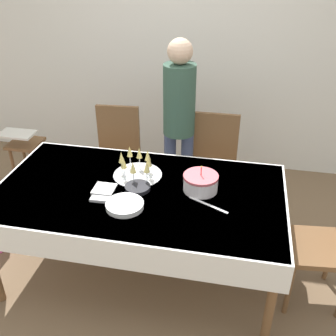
# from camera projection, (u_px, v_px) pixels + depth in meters

# --- Properties ---
(ground_plane) EXTENTS (12.00, 12.00, 0.00)m
(ground_plane) POSITION_uv_depth(u_px,v_px,m) (143.00, 270.00, 3.15)
(ground_plane) COLOR brown
(wall_back) EXTENTS (8.00, 0.05, 2.70)m
(wall_back) POSITION_uv_depth(u_px,v_px,m) (184.00, 44.00, 4.07)
(wall_back) COLOR silver
(wall_back) RESTS_ON ground_plane
(dining_table) EXTENTS (2.04, 1.12, 0.77)m
(dining_table) POSITION_uv_depth(u_px,v_px,m) (139.00, 202.00, 2.81)
(dining_table) COLOR white
(dining_table) RESTS_ON ground_plane
(dining_chair_far_left) EXTENTS (0.45, 0.45, 0.98)m
(dining_chair_far_left) POSITION_uv_depth(u_px,v_px,m) (117.00, 154.00, 3.69)
(dining_chair_far_left) COLOR brown
(dining_chair_far_left) RESTS_ON ground_plane
(dining_chair_far_right) EXTENTS (0.42, 0.42, 0.98)m
(dining_chair_far_right) POSITION_uv_depth(u_px,v_px,m) (214.00, 163.00, 3.54)
(dining_chair_far_right) COLOR brown
(dining_chair_far_right) RESTS_ON ground_plane
(dining_chair_right_end) EXTENTS (0.46, 0.46, 0.98)m
(dining_chair_right_end) POSITION_uv_depth(u_px,v_px,m) (332.00, 239.00, 2.65)
(dining_chair_right_end) COLOR brown
(dining_chair_right_end) RESTS_ON ground_plane
(birthday_cake) EXTENTS (0.24, 0.24, 0.20)m
(birthday_cake) POSITION_uv_depth(u_px,v_px,m) (201.00, 183.00, 2.73)
(birthday_cake) COLOR white
(birthday_cake) RESTS_ON dining_table
(champagne_tray) EXTENTS (0.36, 0.36, 0.18)m
(champagne_tray) POSITION_uv_depth(u_px,v_px,m) (137.00, 165.00, 2.89)
(champagne_tray) COLOR silver
(champagne_tray) RESTS_ON dining_table
(plate_stack_main) EXTENTS (0.25, 0.25, 0.03)m
(plate_stack_main) POSITION_uv_depth(u_px,v_px,m) (125.00, 205.00, 2.57)
(plate_stack_main) COLOR white
(plate_stack_main) RESTS_ON dining_table
(plate_stack_dessert) EXTENTS (0.18, 0.18, 0.03)m
(plate_stack_dessert) POSITION_uv_depth(u_px,v_px,m) (138.00, 187.00, 2.76)
(plate_stack_dessert) COLOR black
(plate_stack_dessert) RESTS_ON dining_table
(cake_knife) EXTENTS (0.28, 0.15, 0.00)m
(cake_knife) POSITION_uv_depth(u_px,v_px,m) (208.00, 205.00, 2.60)
(cake_knife) COLOR silver
(cake_knife) RESTS_ON dining_table
(fork_pile) EXTENTS (0.17, 0.07, 0.02)m
(fork_pile) POSITION_uv_depth(u_px,v_px,m) (103.00, 199.00, 2.64)
(fork_pile) COLOR silver
(fork_pile) RESTS_ON dining_table
(napkin_pile) EXTENTS (0.15, 0.15, 0.01)m
(napkin_pile) POSITION_uv_depth(u_px,v_px,m) (104.00, 189.00, 2.76)
(napkin_pile) COLOR white
(napkin_pile) RESTS_ON dining_table
(person_standing) EXTENTS (0.28, 0.28, 1.61)m
(person_standing) POSITION_uv_depth(u_px,v_px,m) (179.00, 113.00, 3.44)
(person_standing) COLOR #3F4C72
(person_standing) RESTS_ON ground_plane
(high_chair) EXTENTS (0.33, 0.35, 0.71)m
(high_chair) POSITION_uv_depth(u_px,v_px,m) (25.00, 150.00, 3.88)
(high_chair) COLOR brown
(high_chair) RESTS_ON ground_plane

